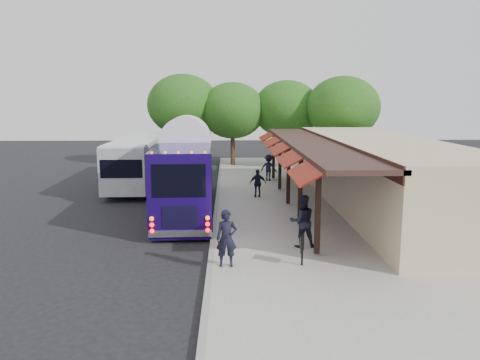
% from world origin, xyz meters
% --- Properties ---
extents(ground, '(90.00, 90.00, 0.00)m').
position_xyz_m(ground, '(0.00, 0.00, 0.00)').
color(ground, black).
rests_on(ground, ground).
extents(sidewalk, '(10.00, 40.00, 0.15)m').
position_xyz_m(sidewalk, '(5.00, 4.00, 0.07)').
color(sidewalk, '#9E9B93').
rests_on(sidewalk, ground).
extents(curb, '(0.20, 40.00, 0.16)m').
position_xyz_m(curb, '(0.05, 4.00, 0.07)').
color(curb, gray).
rests_on(curb, ground).
extents(station_shelter, '(8.15, 20.00, 3.60)m').
position_xyz_m(station_shelter, '(8.38, 4.00, 1.85)').
color(station_shelter, '#C8B38B').
rests_on(station_shelter, ground).
extents(coach_bus, '(2.95, 11.99, 3.81)m').
position_xyz_m(coach_bus, '(-1.45, 3.82, 2.04)').
color(coach_bus, '#190650').
rests_on(coach_bus, ground).
extents(city_bus, '(2.72, 11.57, 3.10)m').
position_xyz_m(city_bus, '(-5.19, 10.99, 1.71)').
color(city_bus, gray).
rests_on(city_bus, ground).
extents(ped_a, '(0.70, 0.47, 1.89)m').
position_xyz_m(ped_a, '(0.60, -5.00, 1.10)').
color(ped_a, black).
rests_on(ped_a, sidewalk).
extents(ped_b, '(1.06, 0.88, 1.98)m').
position_xyz_m(ped_b, '(3.40, -3.02, 1.14)').
color(ped_b, black).
rests_on(ped_b, sidewalk).
extents(ped_c, '(0.97, 0.50, 1.59)m').
position_xyz_m(ped_c, '(2.33, 6.01, 0.94)').
color(ped_c, black).
rests_on(ped_c, sidewalk).
extents(ped_d, '(1.31, 1.06, 1.77)m').
position_xyz_m(ped_d, '(3.40, 11.43, 1.04)').
color(ped_d, black).
rests_on(ped_d, sidewalk).
extents(sign_board, '(0.20, 0.46, 1.05)m').
position_xyz_m(sign_board, '(3.10, -5.00, 0.86)').
color(sign_board, black).
rests_on(sign_board, sidewalk).
extents(tree_left, '(5.47, 5.47, 7.00)m').
position_xyz_m(tree_left, '(1.05, 19.32, 4.67)').
color(tree_left, '#382314').
rests_on(tree_left, ground).
extents(tree_mid, '(5.60, 5.60, 7.17)m').
position_xyz_m(tree_mid, '(5.56, 19.46, 4.78)').
color(tree_mid, '#382314').
rests_on(tree_mid, ground).
extents(tree_right, '(5.80, 5.80, 7.42)m').
position_xyz_m(tree_right, '(9.72, 17.25, 4.95)').
color(tree_right, '#382314').
rests_on(tree_right, ground).
extents(tree_far, '(6.01, 6.01, 7.70)m').
position_xyz_m(tree_far, '(-3.08, 19.98, 5.13)').
color(tree_far, '#382314').
rests_on(tree_far, ground).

